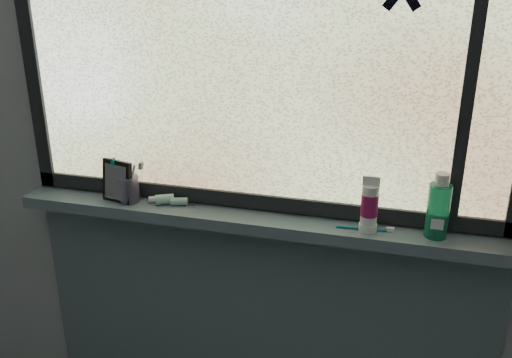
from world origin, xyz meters
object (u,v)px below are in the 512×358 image
object	(u,v)px
vanity_mirror	(117,181)
toothbrush_cup	(129,189)
mouthwash_bottle	(439,206)
cream_tube	(370,202)

from	to	relation	value
vanity_mirror	toothbrush_cup	world-z (taller)	vanity_mirror
vanity_mirror	mouthwash_bottle	distance (m)	1.03
toothbrush_cup	mouthwash_bottle	distance (m)	0.99
toothbrush_cup	vanity_mirror	bearing A→B (deg)	-173.02
vanity_mirror	toothbrush_cup	size ratio (longest dim) A/B	1.60
cream_tube	vanity_mirror	bearing A→B (deg)	179.54
toothbrush_cup	mouthwash_bottle	size ratio (longest dim) A/B	0.54
vanity_mirror	cream_tube	xyz separation A→B (m)	(0.83, -0.01, 0.02)
mouthwash_bottle	toothbrush_cup	bearing A→B (deg)	-179.80
mouthwash_bottle	vanity_mirror	bearing A→B (deg)	-179.54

